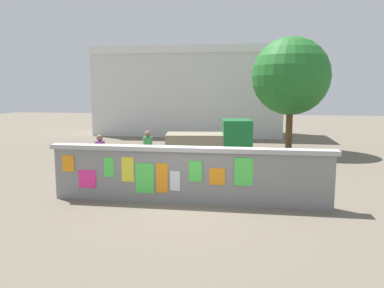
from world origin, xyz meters
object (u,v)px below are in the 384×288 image
object	(u,v)px
motorcycle	(256,168)
person_bystander	(100,153)
auto_rickshaw_truck	(213,142)
person_walking	(148,148)
tree_roadside	(291,76)
bicycle_near	(185,171)

from	to	relation	value
motorcycle	person_bystander	bearing A→B (deg)	-171.64
auto_rickshaw_truck	person_walking	xyz separation A→B (m)	(-2.16, -2.68, 0.09)
auto_rickshaw_truck	tree_roadside	distance (m)	5.84
person_bystander	bicycle_near	bearing A→B (deg)	9.37
person_bystander	person_walking	bearing A→B (deg)	46.22
bicycle_near	tree_roadside	size ratio (longest dim) A/B	0.30
auto_rickshaw_truck	motorcycle	size ratio (longest dim) A/B	1.98
motorcycle	tree_roadside	bearing A→B (deg)	76.26
auto_rickshaw_truck	person_walking	world-z (taller)	auto_rickshaw_truck
tree_roadside	person_bystander	bearing A→B (deg)	-131.95
motorcycle	bicycle_near	world-z (taller)	bicycle_near
bicycle_near	auto_rickshaw_truck	bearing A→B (deg)	80.08
auto_rickshaw_truck	bicycle_near	world-z (taller)	auto_rickshaw_truck
bicycle_near	person_bystander	xyz separation A→B (m)	(-2.84, -0.47, 0.62)
motorcycle	person_bystander	world-z (taller)	person_bystander
motorcycle	tree_roadside	xyz separation A→B (m)	(1.70, 6.96, 3.30)
bicycle_near	person_bystander	bearing A→B (deg)	-170.63
motorcycle	person_walking	bearing A→B (deg)	171.59
person_bystander	auto_rickshaw_truck	bearing A→B (deg)	49.38
auto_rickshaw_truck	person_bystander	distance (m)	5.32
auto_rickshaw_truck	bicycle_near	xyz separation A→B (m)	(-0.62, -3.57, -0.54)
motorcycle	person_walking	xyz separation A→B (m)	(-3.95, 0.58, 0.52)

